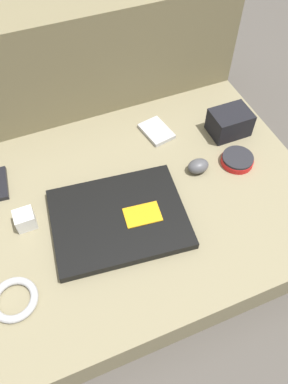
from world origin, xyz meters
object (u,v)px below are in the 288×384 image
computer_mouse (198,166)px  speaker_puck (237,160)px  camera_pouch (230,122)px  charger_brick (25,219)px  laptop (119,218)px  phone_black (156,131)px

computer_mouse → speaker_puck: bearing=-8.7°
camera_pouch → charger_brick: size_ratio=2.38×
laptop → computer_mouse: (0.26, 0.07, 0.01)m
charger_brick → laptop: bearing=-19.8°
computer_mouse → charger_brick: charger_brick is taller
phone_black → camera_pouch: camera_pouch is taller
phone_black → computer_mouse: bearing=-85.8°
laptop → computer_mouse: size_ratio=5.91×
speaker_puck → charger_brick: size_ratio=1.90×
speaker_puck → charger_brick: (-0.59, 0.02, 0.01)m
speaker_puck → phone_black: speaker_puck is taller
speaker_puck → phone_black: 0.26m
speaker_puck → charger_brick: charger_brick is taller
charger_brick → computer_mouse: bearing=-0.6°
laptop → speaker_puck: bearing=15.3°
camera_pouch → speaker_puck: bearing=-107.9°
speaker_puck → phone_black: bearing=129.7°
computer_mouse → phone_black: 0.19m
computer_mouse → camera_pouch: 0.19m
laptop → speaker_puck: size_ratio=3.95×
computer_mouse → phone_black: (-0.05, 0.18, -0.01)m
computer_mouse → camera_pouch: camera_pouch is taller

